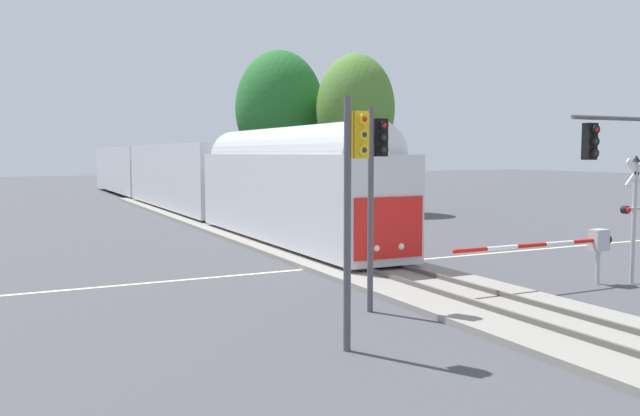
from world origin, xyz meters
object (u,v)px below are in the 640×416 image
(crossing_gate_near, at_px, (581,243))
(crossing_signal_mast, at_px, (635,206))
(traffic_signal_near_left, at_px, (354,182))
(commuter_train, at_px, (179,174))
(elm_centre_background, at_px, (280,109))
(oak_far_right, at_px, (356,109))
(traffic_signal_median, at_px, (376,176))

(crossing_gate_near, distance_m, crossing_signal_mast, 2.23)
(crossing_gate_near, xyz_separation_m, crossing_signal_mast, (1.83, -0.49, 1.17))
(traffic_signal_near_left, bearing_deg, crossing_signal_mast, 10.98)
(commuter_train, relative_size, elm_centre_background, 5.13)
(oak_far_right, bearing_deg, crossing_gate_near, -103.79)
(crossing_gate_near, xyz_separation_m, traffic_signal_near_left, (-9.91, -2.77, 2.26))
(oak_far_right, bearing_deg, commuter_train, 146.93)
(commuter_train, xyz_separation_m, traffic_signal_near_left, (-5.32, -36.16, 0.92))
(commuter_train, xyz_separation_m, elm_centre_background, (7.63, -1.25, 4.92))
(crossing_gate_near, height_order, traffic_signal_near_left, traffic_signal_near_left)
(crossing_gate_near, relative_size, traffic_signal_median, 1.17)
(traffic_signal_median, height_order, oak_far_right, oak_far_right)
(crossing_gate_near, distance_m, oak_far_right, 27.65)
(crossing_signal_mast, xyz_separation_m, oak_far_right, (4.61, 26.71, 4.83))
(traffic_signal_near_left, bearing_deg, crossing_gate_near, 15.63)
(elm_centre_background, bearing_deg, traffic_signal_near_left, -110.35)
(traffic_signal_median, bearing_deg, crossing_signal_mast, -3.13)
(elm_centre_background, bearing_deg, traffic_signal_median, -108.46)
(traffic_signal_near_left, distance_m, elm_centre_background, 37.45)
(commuter_train, relative_size, crossing_signal_mast, 14.83)
(traffic_signal_median, height_order, elm_centre_background, elm_centre_background)
(traffic_signal_near_left, relative_size, traffic_signal_median, 1.00)
(crossing_signal_mast, distance_m, traffic_signal_near_left, 12.00)
(crossing_gate_near, height_order, elm_centre_background, elm_centre_background)
(crossing_gate_near, relative_size, elm_centre_background, 0.53)
(crossing_signal_mast, height_order, traffic_signal_near_left, traffic_signal_near_left)
(traffic_signal_near_left, relative_size, elm_centre_background, 0.45)
(commuter_train, distance_m, crossing_signal_mast, 34.49)
(crossing_signal_mast, bearing_deg, traffic_signal_median, 176.87)
(crossing_signal_mast, bearing_deg, commuter_train, 100.72)
(oak_far_right, xyz_separation_m, elm_centre_background, (-3.39, 5.92, 0.26))
(traffic_signal_near_left, xyz_separation_m, oak_far_right, (16.34, 28.99, 3.74))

